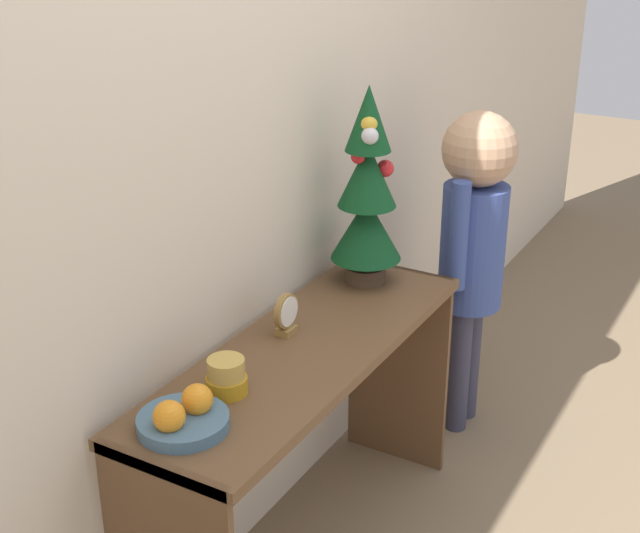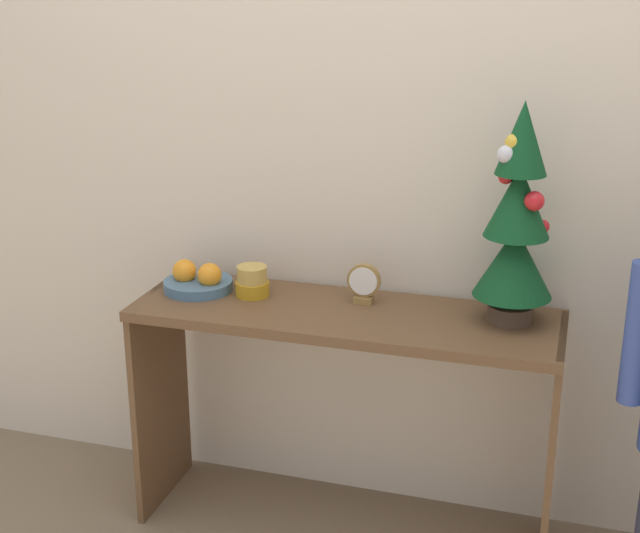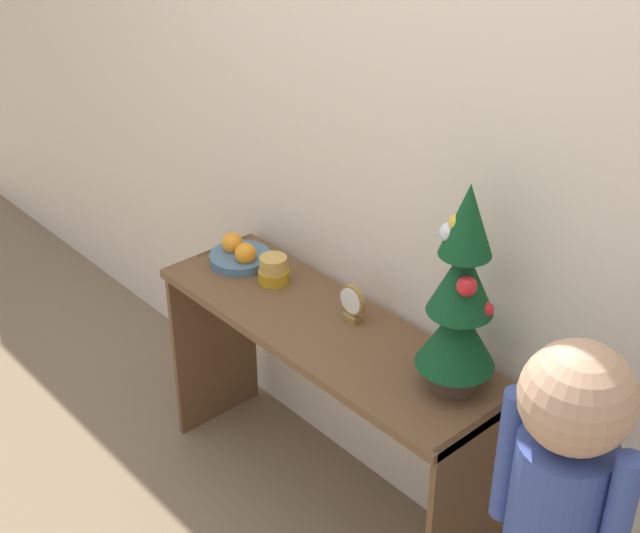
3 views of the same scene
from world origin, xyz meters
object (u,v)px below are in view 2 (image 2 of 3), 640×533
at_px(fruit_bowl, 198,281).
at_px(singing_bowl, 252,282).
at_px(mini_tree, 517,221).
at_px(desk_clock, 364,284).

xyz_separation_m(fruit_bowl, singing_bowl, (0.17, 0.00, 0.01)).
relative_size(mini_tree, desk_clock, 5.14).
relative_size(singing_bowl, desk_clock, 0.85).
relative_size(fruit_bowl, singing_bowl, 2.07).
bearing_deg(fruit_bowl, desk_clock, 4.74).
bearing_deg(mini_tree, fruit_bowl, -178.90).
bearing_deg(singing_bowl, desk_clock, 6.39).
xyz_separation_m(fruit_bowl, desk_clock, (0.51, 0.04, 0.03)).
height_order(mini_tree, singing_bowl, mini_tree).
relative_size(mini_tree, singing_bowl, 6.03).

